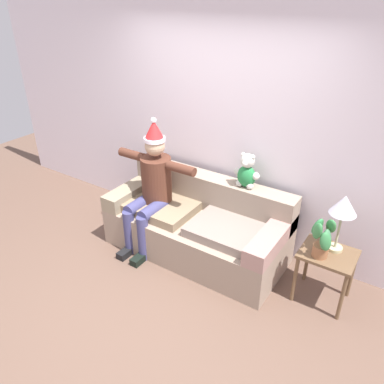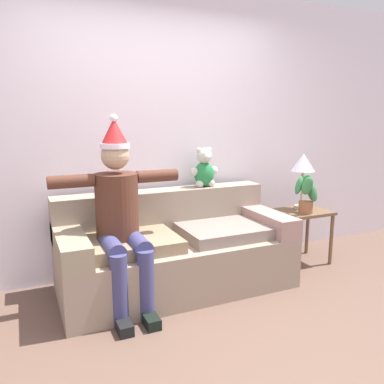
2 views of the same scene
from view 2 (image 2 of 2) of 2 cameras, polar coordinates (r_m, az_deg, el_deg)
name	(u,v)px [view 2 (image 2 of 2)]	position (r m, az deg, el deg)	size (l,w,h in m)	color
ground_plane	(232,344)	(2.81, 5.86, -21.32)	(10.00, 10.00, 0.00)	brown
back_wall	(153,132)	(3.79, -5.68, 8.71)	(7.00, 0.10, 2.70)	silver
couch	(175,250)	(3.50, -2.55, -8.52)	(2.00, 0.89, 0.83)	gray
person_seated	(120,212)	(3.07, -10.48, -2.95)	(1.02, 0.77, 1.52)	#522C1F
teddy_bear	(204,169)	(3.75, 1.80, 3.37)	(0.29, 0.17, 0.38)	#247C3F
side_table	(303,220)	(4.18, 16.00, -3.90)	(0.50, 0.42, 0.55)	brown
table_lamp	(303,165)	(4.16, 15.95, 3.78)	(0.24, 0.24, 0.57)	#C0BC8C
potted_plant	(307,194)	(4.01, 16.44, -0.22)	(0.26, 0.27, 0.40)	#97603D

